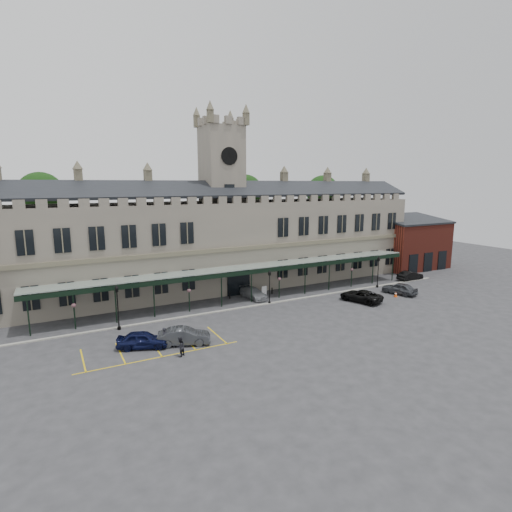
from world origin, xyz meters
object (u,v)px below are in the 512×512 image
station_building (223,242)px  lamp_post_mid (270,284)px  traffic_cone (396,294)px  car_van (361,296)px  person_a (165,337)px  car_left_b (184,336)px  car_right_b (410,276)px  lamp_post_left (118,303)px  car_taxi (253,293)px  person_b (180,347)px  car_right_a (399,288)px  lamp_post_right (378,269)px  sign_board (264,291)px  car_left_a (143,340)px  clock_tower (222,194)px

station_building → lamp_post_mid: 11.25m
lamp_post_mid → traffic_cone: bearing=-17.6°
car_van → person_a: (-25.31, -2.51, 0.18)m
car_left_b → car_right_b: 38.82m
lamp_post_left → traffic_cone: lamp_post_left is taller
car_taxi → person_b: bearing=-143.3°
station_building → lamp_post_mid: bearing=-81.3°
car_right_a → person_b: 32.02m
lamp_post_left → person_a: (2.93, -6.51, -1.83)m
car_right_a → car_taxi: bearing=-39.5°
station_building → car_taxi: station_building is taller
car_right_a → person_b: bearing=-7.6°
traffic_cone → car_right_a: 1.66m
lamp_post_left → traffic_cone: bearing=-7.7°
lamp_post_mid → lamp_post_right: bearing=-1.0°
sign_board → car_taxi: 1.75m
lamp_post_right → person_b: bearing=-163.7°
car_left_a → car_right_a: size_ratio=0.99×
lamp_post_mid → sign_board: bearing=71.3°
sign_board → car_left_b: size_ratio=0.27×
sign_board → person_b: 20.05m
car_left_a → car_taxi: 18.54m
clock_tower → lamp_post_left: clock_tower is taller
person_b → clock_tower: bearing=-158.3°
person_a → lamp_post_left: bearing=73.2°
lamp_post_left → traffic_cone: 34.11m
car_right_b → car_left_b: bearing=101.3°
clock_tower → lamp_post_right: bearing=-29.5°
lamp_post_left → car_van: size_ratio=0.88×
person_b → traffic_cone: bearing=152.3°
clock_tower → car_left_a: clock_tower is taller
car_left_a → clock_tower: bearing=-20.8°
car_taxi → car_right_a: (18.00, -7.43, 0.10)m
car_taxi → sign_board: bearing=2.5°
traffic_cone → car_van: size_ratio=0.13×
car_right_a → person_a: (-32.20, -2.69, 0.13)m
clock_tower → sign_board: 14.62m
sign_board → car_right_b: size_ratio=0.30×
car_van → car_left_a: bearing=-15.6°
lamp_post_right → lamp_post_mid: bearing=179.0°
car_taxi → car_van: car_van is taller
sign_board → car_right_b: 23.97m
lamp_post_right → car_van: size_ratio=0.85×
car_right_b → traffic_cone: bearing=121.7°
clock_tower → car_right_b: clock_tower is taller
person_b → car_taxi: bearing=-173.2°
car_taxi → car_left_a: bearing=-155.9°
lamp_post_right → car_right_b: bearing=6.3°
station_building → car_left_a: bearing=-132.0°
lamp_post_right → car_left_b: bearing=-167.2°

